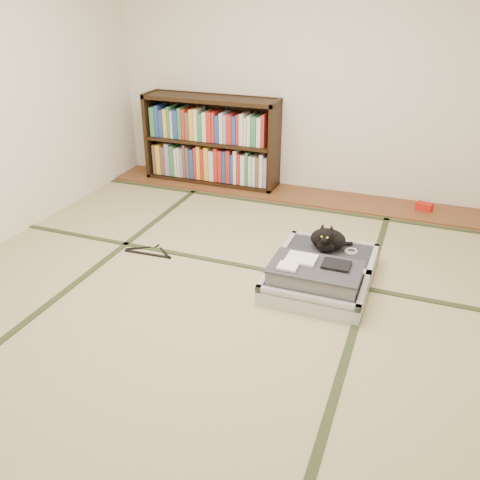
% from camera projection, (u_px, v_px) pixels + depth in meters
% --- Properties ---
extents(floor, '(4.50, 4.50, 0.00)m').
position_uv_depth(floor, '(216.00, 291.00, 3.63)').
color(floor, tan).
rests_on(floor, ground).
extents(wood_strip, '(4.00, 0.50, 0.02)m').
position_uv_depth(wood_strip, '(292.00, 194.00, 5.30)').
color(wood_strip, brown).
rests_on(wood_strip, ground).
extents(red_item, '(0.17, 0.13, 0.07)m').
position_uv_depth(red_item, '(424.00, 206.00, 4.88)').
color(red_item, red).
rests_on(red_item, wood_strip).
extents(room_shell, '(4.50, 4.50, 4.50)m').
position_uv_depth(room_shell, '(211.00, 79.00, 2.98)').
color(room_shell, white).
rests_on(room_shell, ground).
extents(tatami_borders, '(4.00, 4.50, 0.01)m').
position_uv_depth(tatami_borders, '(241.00, 259.00, 4.04)').
color(tatami_borders, '#2D381E').
rests_on(tatami_borders, ground).
extents(bookcase, '(1.47, 0.34, 0.94)m').
position_uv_depth(bookcase, '(211.00, 142.00, 5.45)').
color(bookcase, black).
rests_on(bookcase, wood_strip).
extents(suitcase, '(0.70, 0.94, 0.28)m').
position_uv_depth(suitcase, '(320.00, 273.00, 3.66)').
color(suitcase, silver).
rests_on(suitcase, floor).
extents(cat, '(0.31, 0.31, 0.25)m').
position_uv_depth(cat, '(328.00, 240.00, 3.85)').
color(cat, black).
rests_on(cat, suitcase).
extents(cable_coil, '(0.10, 0.10, 0.02)m').
position_uv_depth(cable_coil, '(351.00, 251.00, 3.86)').
color(cable_coil, white).
rests_on(cable_coil, suitcase).
extents(hanger, '(0.43, 0.20, 0.01)m').
position_uv_depth(hanger, '(150.00, 252.00, 4.14)').
color(hanger, black).
rests_on(hanger, floor).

